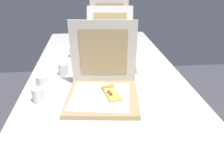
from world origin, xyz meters
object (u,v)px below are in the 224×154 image
(table, at_px, (106,82))
(cup_white_far, at_px, (74,52))
(pizza_box_middle, at_px, (110,54))
(pizza_box_back, at_px, (110,37))
(cup_white_near_left, at_px, (38,95))
(cup_white_near_center, at_px, (42,82))
(pizza_box_front, at_px, (103,87))
(cup_white_mid, at_px, (64,70))

(table, relative_size, cup_white_far, 29.69)
(pizza_box_middle, height_order, cup_white_far, pizza_box_middle)
(pizza_box_back, relative_size, cup_white_near_left, 5.22)
(pizza_box_back, bearing_deg, cup_white_near_center, -116.52)
(pizza_box_front, xyz_separation_m, cup_white_near_left, (-0.31, -0.02, -0.02))
(cup_white_near_center, bearing_deg, table, 20.61)
(table, distance_m, pizza_box_back, 0.69)
(table, relative_size, cup_white_mid, 29.69)
(cup_white_near_left, relative_size, cup_white_far, 1.00)
(pizza_box_middle, height_order, cup_white_mid, pizza_box_middle)
(cup_white_near_center, distance_m, cup_white_far, 0.50)
(cup_white_near_left, bearing_deg, pizza_box_back, 65.36)
(table, xyz_separation_m, cup_white_near_left, (-0.35, -0.27, 0.08))
(cup_white_near_center, relative_size, cup_white_far, 1.00)
(pizza_box_front, relative_size, cup_white_far, 5.43)
(table, distance_m, cup_white_near_left, 0.45)
(pizza_box_front, height_order, cup_white_mid, pizza_box_front)
(table, height_order, pizza_box_middle, pizza_box_middle)
(table, distance_m, cup_white_far, 0.41)
(cup_white_near_center, bearing_deg, pizza_box_front, -20.84)
(table, bearing_deg, cup_white_near_center, -159.39)
(pizza_box_middle, distance_m, cup_white_mid, 0.37)
(table, xyz_separation_m, cup_white_mid, (-0.25, 0.03, 0.08))
(table, bearing_deg, cup_white_far, 121.20)
(pizza_box_back, bearing_deg, pizza_box_front, -95.55)
(cup_white_near_left, bearing_deg, pizza_box_front, 3.34)
(cup_white_near_left, distance_m, cup_white_near_center, 0.14)
(pizza_box_front, xyz_separation_m, cup_white_far, (-0.18, 0.60, -0.02))
(cup_white_near_center, height_order, cup_white_far, same)
(pizza_box_front, bearing_deg, cup_white_near_left, -170.16)
(cup_white_near_center, bearing_deg, cup_white_near_left, -87.37)
(pizza_box_back, distance_m, cup_white_far, 0.45)
(pizza_box_middle, relative_size, cup_white_mid, 7.19)
(pizza_box_back, xyz_separation_m, cup_white_mid, (-0.34, -0.65, -0.02))
(cup_white_mid, bearing_deg, table, -7.21)
(pizza_box_front, distance_m, pizza_box_back, 0.94)
(cup_white_near_left, bearing_deg, table, 38.11)
(pizza_box_middle, height_order, cup_white_near_left, pizza_box_middle)
(pizza_box_middle, xyz_separation_m, cup_white_near_left, (-0.39, -0.52, -0.01))
(table, height_order, cup_white_mid, cup_white_mid)
(pizza_box_back, bearing_deg, pizza_box_middle, -93.88)
(cup_white_mid, bearing_deg, pizza_box_back, 62.02)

